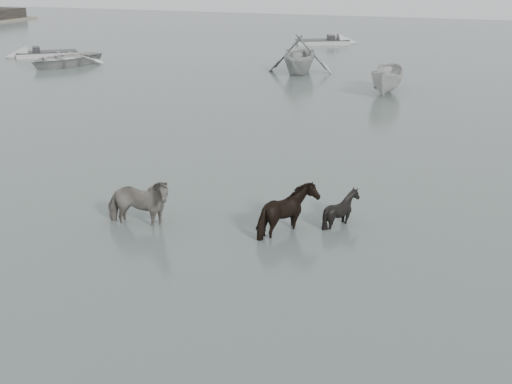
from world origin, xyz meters
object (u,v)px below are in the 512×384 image
pony_black (342,203)px  pony_dark (289,206)px  pony_pinto (137,197)px  rowboat_lead (64,57)px

pony_black → pony_dark: bearing=116.4°
pony_pinto → rowboat_lead: size_ratio=0.36×
pony_black → pony_pinto: bearing=92.8°
rowboat_lead → pony_dark: bearing=-30.0°
pony_dark → rowboat_lead: 31.35m
rowboat_lead → pony_pinto: bearing=-36.5°
pony_pinto → pony_dark: 3.99m
pony_dark → rowboat_lead: size_ratio=0.28×
pony_pinto → rowboat_lead: (-18.65, 22.65, -0.26)m
rowboat_lead → pony_black: bearing=-27.1°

